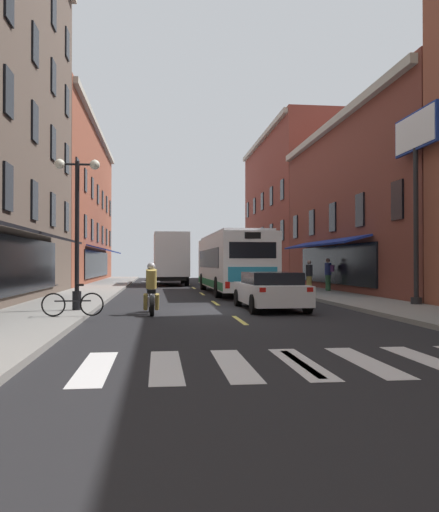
{
  "coord_description": "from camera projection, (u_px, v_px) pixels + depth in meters",
  "views": [
    {
      "loc": [
        -2.32,
        -18.43,
        1.64
      ],
      "look_at": [
        0.53,
        6.07,
        1.97
      ],
      "focal_mm": 37.0,
      "sensor_mm": 36.0,
      "label": 1
    }
  ],
  "objects": [
    {
      "name": "street_lamp_twin",
      "position": [
        77.0,
        226.0,
        16.85
      ],
      "size": [
        1.42,
        0.32,
        4.83
      ],
      "color": "black",
      "rests_on": "sidewalk_left"
    },
    {
      "name": "transit_bus",
      "position": [
        232.0,
        262.0,
        28.45
      ],
      "size": [
        2.76,
        11.85,
        3.18
      ],
      "color": "white",
      "rests_on": "ground"
    },
    {
      "name": "crosswalk_near",
      "position": [
        301.0,
        363.0,
        8.62
      ],
      "size": [
        7.1,
        2.8,
        0.01
      ],
      "color": "silver",
      "rests_on": "ground"
    },
    {
      "name": "box_truck",
      "position": [
        170.0,
        259.0,
        39.33
      ],
      "size": [
        2.6,
        8.22,
        3.77
      ],
      "color": "black",
      "rests_on": "ground"
    },
    {
      "name": "billboard_sign",
      "position": [
        416.0,
        156.0,
        19.29
      ],
      "size": [
        0.4,
        3.1,
        7.05
      ],
      "color": "black",
      "rests_on": "sidewalk_right"
    },
    {
      "name": "sedan_mid",
      "position": [
        165.0,
        273.0,
        49.97
      ],
      "size": [
        2.01,
        4.64,
        1.36
      ],
      "color": "#515154",
      "rests_on": "ground"
    },
    {
      "name": "sidewalk_left",
      "position": [
        52.0,
        309.0,
        17.87
      ],
      "size": [
        3.0,
        80.0,
        0.14
      ],
      "primitive_type": "cube",
      "color": "gray",
      "rests_on": "ground"
    },
    {
      "name": "sidewalk_right",
      "position": [
        384.0,
        306.0,
        19.24
      ],
      "size": [
        3.0,
        80.0,
        0.14
      ],
      "primitive_type": "cube",
      "color": "gray",
      "rests_on": "ground"
    },
    {
      "name": "sedan_near",
      "position": [
        270.0,
        290.0,
        18.47
      ],
      "size": [
        2.03,
        4.59,
        1.32
      ],
      "color": "silver",
      "rests_on": "ground"
    },
    {
      "name": "motorcycle_rider",
      "position": [
        151.0,
        292.0,
        16.9
      ],
      "size": [
        0.62,
        2.07,
        1.66
      ],
      "color": "black",
      "rests_on": "ground"
    },
    {
      "name": "bicycle_near",
      "position": [
        73.0,
        303.0,
        14.84
      ],
      "size": [
        1.71,
        0.48,
        0.91
      ],
      "color": "black",
      "rests_on": "sidewalk_left"
    },
    {
      "name": "lane_centre_dashes",
      "position": [
        225.0,
        310.0,
        18.31
      ],
      "size": [
        0.14,
        73.9,
        0.01
      ],
      "color": "#DBCC4C",
      "rests_on": "ground"
    },
    {
      "name": "pedestrian_mid",
      "position": [
        309.0,
        275.0,
        28.02
      ],
      "size": [
        0.36,
        0.36,
        1.65
      ],
      "rotation": [
        0.0,
        0.0,
        0.52
      ],
      "color": "#B29947",
      "rests_on": "sidewalk_right"
    },
    {
      "name": "ground_plane",
      "position": [
        224.0,
        311.0,
        18.55
      ],
      "size": [
        34.8,
        80.0,
        0.1
      ],
      "primitive_type": "cube",
      "color": "black"
    },
    {
      "name": "pedestrian_near",
      "position": [
        328.0,
        273.0,
        28.66
      ],
      "size": [
        0.52,
        0.46,
        1.76
      ],
      "rotation": [
        0.0,
        0.0,
        1.02
      ],
      "color": "#33663F",
      "rests_on": "sidewalk_right"
    }
  ]
}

